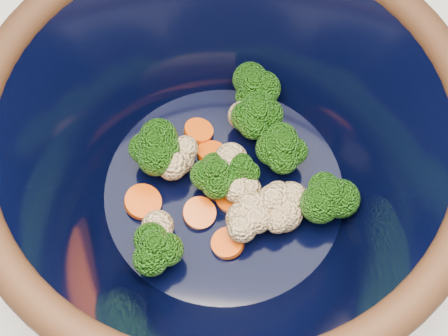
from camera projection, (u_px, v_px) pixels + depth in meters
The scene contains 3 objects.
counter at pixel (215, 279), 1.03m from camera, with size 1.20×1.20×0.90m, color silver.
mixing_bowl at pixel (224, 159), 0.51m from camera, with size 0.47×0.47×0.17m.
vegetable_pile at pixel (237, 166), 0.54m from camera, with size 0.20×0.20×0.05m.
Camera 1 is at (0.04, -0.31, 1.44)m, focal length 50.00 mm.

